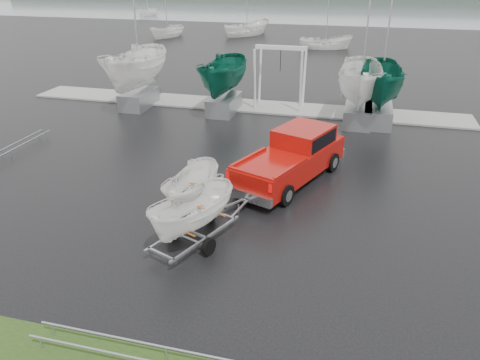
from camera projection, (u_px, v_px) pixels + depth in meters
The scene contains 17 objects.
ground_plane at pixel (164, 185), 20.65m from camera, with size 120.00×120.00×0.00m, color black.
lake at pixel (335, 5), 108.30m from camera, with size 300.00×300.00×0.00m, color slate.
dock at pixel (239, 105), 32.02m from camera, with size 30.00×3.00×0.12m, color #989993.
pickup_truck at pixel (294, 155), 20.85m from camera, with size 4.46×6.95×2.19m.
trailer_hitched at pixel (192, 182), 15.30m from camera, with size 2.40×3.78×4.41m.
trailer_parked at pixel (191, 161), 17.13m from camera, with size 1.82×3.67×4.25m.
boat_hoist at pixel (280, 69), 30.28m from camera, with size 3.30×2.18×4.12m.
keelboat_0 at pixel (133, 39), 29.90m from camera, with size 2.80×3.20×10.98m.
keelboat_1 at pixel (223, 53), 28.97m from camera, with size 2.42×3.20×7.53m.
keelboat_2 at pixel (364, 54), 26.70m from camera, with size 2.62×3.20×10.80m.
keelboat_3 at pixel (385, 56), 26.74m from camera, with size 2.54×3.20×10.72m.
mast_rack_0 at pixel (5, 151), 23.45m from camera, with size 0.56×6.50×0.06m.
mast_rack_2 at pixel (162, 355), 11.25m from camera, with size 7.00×0.56×0.06m.
moored_boat_0 at pixel (168, 37), 61.34m from camera, with size 2.92×2.96×11.08m.
moored_boat_1 at pixel (247, 35), 62.94m from camera, with size 4.11×4.14×11.93m.
moored_boat_2 at pixel (325, 49), 53.19m from camera, with size 2.76×2.71×11.01m.
moored_boat_4 at pixel (148, 16), 85.81m from camera, with size 2.43×2.47×10.76m.
Camera 1 is at (7.96, -17.16, 8.93)m, focal length 35.00 mm.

